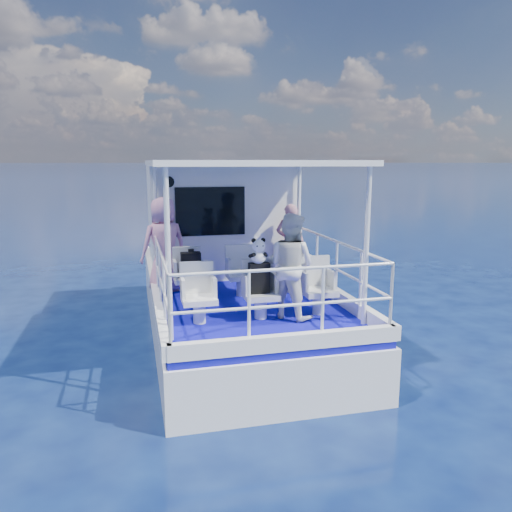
{
  "coord_description": "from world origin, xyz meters",
  "views": [
    {
      "loc": [
        -1.76,
        -7.9,
        3.17
      ],
      "look_at": [
        0.1,
        -0.4,
        1.7
      ],
      "focal_mm": 35.0,
      "sensor_mm": 36.0,
      "label": 1
    }
  ],
  "objects": [
    {
      "name": "ground",
      "position": [
        0.0,
        0.0,
        0.0
      ],
      "size": [
        2000.0,
        2000.0,
        0.0
      ],
      "primitive_type": "plane",
      "color": "#08143D",
      "rests_on": "ground"
    },
    {
      "name": "hull",
      "position": [
        0.0,
        1.0,
        0.0
      ],
      "size": [
        3.0,
        7.0,
        1.6
      ],
      "primitive_type": "cube",
      "color": "white",
      "rests_on": "ground"
    },
    {
      "name": "deck",
      "position": [
        0.0,
        1.0,
        0.85
      ],
      "size": [
        2.9,
        6.9,
        0.1
      ],
      "primitive_type": "cube",
      "color": "#0E0B9D",
      "rests_on": "hull"
    },
    {
      "name": "cabin",
      "position": [
        0.0,
        2.3,
        2.0
      ],
      "size": [
        2.85,
        2.0,
        2.2
      ],
      "primitive_type": "cube",
      "color": "white",
      "rests_on": "deck"
    },
    {
      "name": "canopy",
      "position": [
        0.0,
        -0.2,
        3.14
      ],
      "size": [
        3.0,
        3.2,
        0.08
      ],
      "primitive_type": "cube",
      "color": "white",
      "rests_on": "cabin"
    },
    {
      "name": "canopy_posts",
      "position": [
        0.0,
        -0.25,
        2.0
      ],
      "size": [
        2.77,
        2.97,
        2.2
      ],
      "color": "white",
      "rests_on": "deck"
    },
    {
      "name": "railings",
      "position": [
        0.0,
        -0.58,
        1.4
      ],
      "size": [
        2.84,
        3.59,
        1.0
      ],
      "primitive_type": null,
      "color": "white",
      "rests_on": "deck"
    },
    {
      "name": "seat_port_fwd",
      "position": [
        -0.9,
        0.2,
        1.09
      ],
      "size": [
        0.48,
        0.46,
        0.38
      ],
      "primitive_type": "cube",
      "color": "silver",
      "rests_on": "deck"
    },
    {
      "name": "seat_center_fwd",
      "position": [
        0.0,
        0.2,
        1.09
      ],
      "size": [
        0.48,
        0.46,
        0.38
      ],
      "primitive_type": "cube",
      "color": "silver",
      "rests_on": "deck"
    },
    {
      "name": "seat_stbd_fwd",
      "position": [
        0.9,
        0.2,
        1.09
      ],
      "size": [
        0.48,
        0.46,
        0.38
      ],
      "primitive_type": "cube",
      "color": "silver",
      "rests_on": "deck"
    },
    {
      "name": "seat_port_aft",
      "position": [
        -0.9,
        -1.1,
        1.09
      ],
      "size": [
        0.48,
        0.46,
        0.38
      ],
      "primitive_type": "cube",
      "color": "silver",
      "rests_on": "deck"
    },
    {
      "name": "seat_center_aft",
      "position": [
        0.0,
        -1.1,
        1.09
      ],
      "size": [
        0.48,
        0.46,
        0.38
      ],
      "primitive_type": "cube",
      "color": "silver",
      "rests_on": "deck"
    },
    {
      "name": "seat_stbd_aft",
      "position": [
        0.9,
        -1.1,
        1.09
      ],
      "size": [
        0.48,
        0.46,
        0.38
      ],
      "primitive_type": "cube",
      "color": "silver",
      "rests_on": "deck"
    },
    {
      "name": "passenger_port_fwd",
      "position": [
        -1.25,
        0.8,
        1.73
      ],
      "size": [
        0.73,
        0.61,
        1.67
      ],
      "primitive_type": "imported",
      "rotation": [
        0.0,
        0.0,
        3.45
      ],
      "color": "pink",
      "rests_on": "deck"
    },
    {
      "name": "passenger_stbd_fwd",
      "position": [
        1.13,
        1.02,
        1.64
      ],
      "size": [
        0.64,
        0.54,
        1.48
      ],
      "primitive_type": "imported",
      "rotation": [
        0.0,
        0.0,
        2.72
      ],
      "color": "#C8828B",
      "rests_on": "deck"
    },
    {
      "name": "passenger_stbd_aft",
      "position": [
        0.44,
        -1.14,
        1.67
      ],
      "size": [
        0.92,
        0.95,
        1.54
      ],
      "primitive_type": "imported",
      "rotation": [
        0.0,
        0.0,
        2.25
      ],
      "color": "white",
      "rests_on": "deck"
    },
    {
      "name": "backpack_port",
      "position": [
        -0.87,
        0.13,
        1.49
      ],
      "size": [
        0.32,
        0.18,
        0.42
      ],
      "primitive_type": "cube",
      "color": "black",
      "rests_on": "seat_port_fwd"
    },
    {
      "name": "backpack_center",
      "position": [
        -0.02,
        -1.08,
        1.5
      ],
      "size": [
        0.29,
        0.17,
        0.44
      ],
      "primitive_type": "cube",
      "color": "black",
      "rests_on": "seat_center_aft"
    },
    {
      "name": "compact_camera",
      "position": [
        -0.86,
        0.15,
        1.73
      ],
      "size": [
        0.09,
        0.05,
        0.05
      ],
      "primitive_type": "cube",
      "color": "black",
      "rests_on": "backpack_port"
    },
    {
      "name": "panda",
      "position": [
        -0.03,
        -1.1,
        1.9
      ],
      "size": [
        0.24,
        0.2,
        0.37
      ],
      "primitive_type": null,
      "color": "white",
      "rests_on": "backpack_center"
    }
  ]
}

